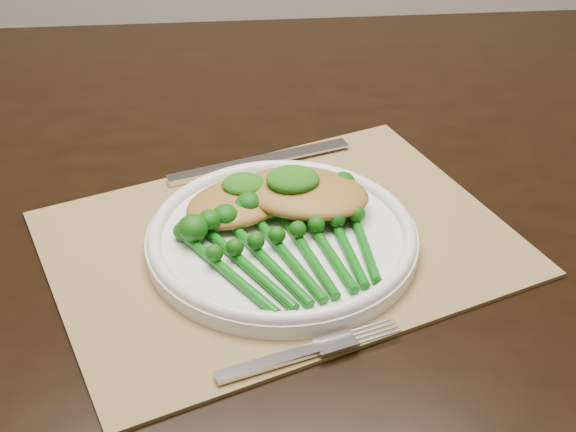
{
  "coord_description": "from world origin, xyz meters",
  "views": [
    {
      "loc": [
        0.04,
        -0.87,
        1.25
      ],
      "look_at": [
        0.05,
        -0.2,
        0.78
      ],
      "focal_mm": 50.0,
      "sensor_mm": 36.0,
      "label": 1
    }
  ],
  "objects_px": {
    "placemat": "(281,243)",
    "chicken_fillet_left": "(240,201)",
    "dinner_plate": "(282,237)",
    "dining_table": "(257,373)",
    "broccolini_bundle": "(297,253)"
  },
  "relations": [
    {
      "from": "placemat",
      "to": "dinner_plate",
      "type": "relative_size",
      "value": 1.67
    },
    {
      "from": "placemat",
      "to": "chicken_fillet_left",
      "type": "relative_size",
      "value": 3.78
    },
    {
      "from": "chicken_fillet_left",
      "to": "broccolini_bundle",
      "type": "height_order",
      "value": "same"
    },
    {
      "from": "placemat",
      "to": "chicken_fillet_left",
      "type": "distance_m",
      "value": 0.06
    },
    {
      "from": "dining_table",
      "to": "broccolini_bundle",
      "type": "relative_size",
      "value": 7.01
    },
    {
      "from": "dinner_plate",
      "to": "chicken_fillet_left",
      "type": "xyz_separation_m",
      "value": [
        -0.04,
        0.04,
        0.02
      ]
    },
    {
      "from": "dining_table",
      "to": "chicken_fillet_left",
      "type": "bearing_deg",
      "value": -96.97
    },
    {
      "from": "placemat",
      "to": "chicken_fillet_left",
      "type": "height_order",
      "value": "chicken_fillet_left"
    },
    {
      "from": "dinner_plate",
      "to": "chicken_fillet_left",
      "type": "distance_m",
      "value": 0.06
    },
    {
      "from": "dinner_plate",
      "to": "chicken_fillet_left",
      "type": "height_order",
      "value": "chicken_fillet_left"
    },
    {
      "from": "chicken_fillet_left",
      "to": "broccolini_bundle",
      "type": "relative_size",
      "value": 0.51
    },
    {
      "from": "placemat",
      "to": "broccolini_bundle",
      "type": "distance_m",
      "value": 0.06
    },
    {
      "from": "dinner_plate",
      "to": "chicken_fillet_left",
      "type": "bearing_deg",
      "value": 136.66
    },
    {
      "from": "broccolini_bundle",
      "to": "placemat",
      "type": "bearing_deg",
      "value": 83.45
    },
    {
      "from": "dining_table",
      "to": "broccolini_bundle",
      "type": "distance_m",
      "value": 0.46
    }
  ]
}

